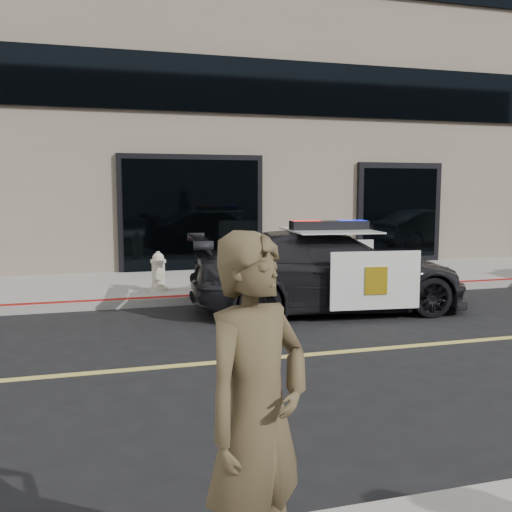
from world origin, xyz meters
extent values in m
plane|color=black|center=(0.00, 0.00, 0.00)|extent=(120.00, 120.00, 0.00)
cube|color=gray|center=(0.00, 5.25, 0.07)|extent=(60.00, 3.50, 0.15)
cube|color=#756856|center=(0.00, 10.50, 6.00)|extent=(60.00, 7.00, 12.00)
imported|color=black|center=(0.55, 2.38, 0.68)|extent=(2.87, 5.09, 1.36)
cube|color=white|center=(0.90, 1.37, 0.66)|extent=(1.45, 0.18, 0.91)
cube|color=white|center=(1.11, 3.31, 0.66)|extent=(1.45, 0.18, 0.91)
cube|color=white|center=(0.55, 2.38, 1.37)|extent=(1.52, 1.77, 0.02)
cube|color=gold|center=(0.90, 1.34, 0.66)|extent=(0.36, 0.05, 0.43)
cube|color=black|center=(0.55, 2.38, 1.45)|extent=(1.33, 0.47, 0.16)
cube|color=red|center=(0.16, 2.43, 1.47)|extent=(0.48, 0.34, 0.15)
cube|color=#0C19CC|center=(0.95, 2.34, 1.47)|extent=(0.48, 0.34, 0.15)
cylinder|color=beige|center=(-2.11, 4.24, 0.19)|extent=(0.34, 0.34, 0.08)
cylinder|color=beige|center=(-2.11, 4.24, 0.46)|extent=(0.25, 0.25, 0.47)
cylinder|color=beige|center=(-2.11, 4.24, 0.72)|extent=(0.29, 0.29, 0.06)
sphere|color=beige|center=(-2.11, 4.24, 0.77)|extent=(0.22, 0.22, 0.22)
cylinder|color=beige|center=(-2.11, 4.24, 0.87)|extent=(0.07, 0.07, 0.07)
cylinder|color=beige|center=(-2.11, 4.40, 0.53)|extent=(0.12, 0.11, 0.12)
cylinder|color=beige|center=(-2.11, 4.08, 0.53)|extent=(0.12, 0.11, 0.12)
cylinder|color=beige|center=(-2.11, 4.05, 0.46)|extent=(0.16, 0.13, 0.16)
imported|color=#4D4028|center=(-2.57, -4.07, 1.01)|extent=(0.99, 0.97, 1.73)
camera|label=1|loc=(-3.26, -6.48, 2.06)|focal=40.00mm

